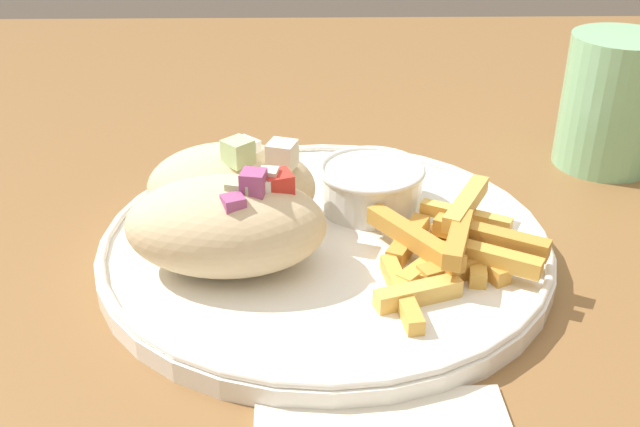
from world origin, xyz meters
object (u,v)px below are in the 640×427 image
Objects in this scene: plate at (320,244)px; pita_sandwich_far at (232,187)px; pita_sandwich_near at (227,224)px; water_glass at (611,108)px; sauce_ramekin at (371,184)px; fries_pile at (449,249)px.

pita_sandwich_far reaches higher than plate.
water_glass is (0.31, 0.18, 0.01)m from pita_sandwich_near.
sauce_ramekin reaches higher than plate.
pita_sandwich_far is at bearing 164.40° from plate.
fries_pile is 0.25m from water_glass.
plate is 0.07m from pita_sandwich_far.
water_glass is at bearing 32.56° from pita_sandwich_near.
fries_pile is at bearing 1.29° from pita_sandwich_near.
water_glass is at bearing 30.76° from plate.
pita_sandwich_near is at bearing 179.14° from fries_pile.
fries_pile is at bearing -132.23° from water_glass.
plate is 0.09m from fries_pile.
plate is at bearing 157.02° from fries_pile.
pita_sandwich_far is (-0.00, 0.05, 0.00)m from pita_sandwich_near.
plate is 2.13× the size of fries_pile.
water_glass reaches higher than pita_sandwich_far.
pita_sandwich_near is (-0.06, -0.03, 0.04)m from plate.
fries_pile is 1.28× the size of water_glass.
sauce_ramekin reaches higher than fries_pile.
pita_sandwich_near is 1.16× the size of water_glass.
water_glass is (0.25, 0.15, 0.04)m from plate.
pita_sandwich_near is 0.14m from fries_pile.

